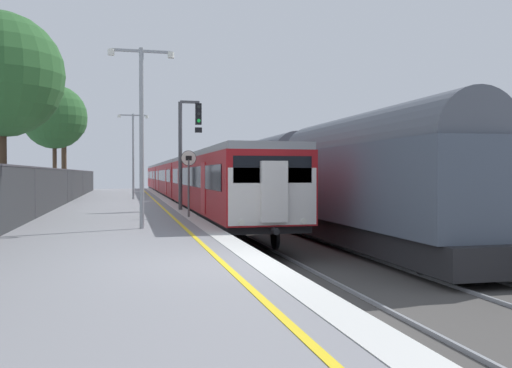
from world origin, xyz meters
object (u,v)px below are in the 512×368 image
object	(u,v)px
commuter_train_at_platform	(179,179)
background_tree_centre	(63,123)
platform_lamp_mid	(142,122)
signal_gantry	(186,142)
background_tree_left	(2,78)
platform_lamp_far	(133,149)
speed_limit_sign	(189,175)
background_tree_right	(55,119)
freight_train_adjacent_track	(266,175)

from	to	relation	value
commuter_train_at_platform	background_tree_centre	bearing A→B (deg)	161.59
commuter_train_at_platform	platform_lamp_mid	size ratio (longest dim) A/B	10.64
signal_gantry	background_tree_left	size ratio (longest dim) A/B	0.69
platform_lamp_far	background_tree_left	bearing A→B (deg)	-105.65
signal_gantry	background_tree_centre	world-z (taller)	background_tree_centre
speed_limit_sign	background_tree_centre	distance (m)	28.03
platform_lamp_mid	platform_lamp_far	bearing A→B (deg)	90.00
commuter_train_at_platform	platform_lamp_mid	xyz separation A→B (m)	(-3.74, -27.69, 2.02)
commuter_train_at_platform	background_tree_right	distance (m)	10.73
freight_train_adjacent_track	background_tree_centre	distance (m)	21.23
signal_gantry	background_tree_left	xyz separation A→B (m)	(-6.97, -4.86, 1.87)
platform_lamp_mid	signal_gantry	bearing A→B (deg)	75.03
background_tree_right	commuter_train_at_platform	bearing A→B (deg)	20.81
background_tree_left	freight_train_adjacent_track	bearing A→B (deg)	41.88
speed_limit_sign	background_tree_right	xyz separation A→B (m)	(-7.31, 20.12, 3.97)
commuter_train_at_platform	platform_lamp_mid	bearing A→B (deg)	-97.70
platform_lamp_far	background_tree_centre	size ratio (longest dim) A/B	0.71
freight_train_adjacent_track	speed_limit_sign	size ratio (longest dim) A/B	16.35
platform_lamp_far	background_tree_left	size ratio (longest dim) A/B	0.77
freight_train_adjacent_track	background_tree_centre	size ratio (longest dim) A/B	5.32
commuter_train_at_platform	background_tree_right	xyz separation A→B (m)	(-9.16, -3.48, 4.36)
background_tree_centre	background_tree_right	xyz separation A→B (m)	(0.10, -6.56, -0.31)
background_tree_centre	signal_gantry	bearing A→B (deg)	-70.75
freight_train_adjacent_track	platform_lamp_far	distance (m)	9.74
platform_lamp_far	speed_limit_sign	bearing A→B (deg)	-83.37
speed_limit_sign	background_tree_right	bearing A→B (deg)	109.97
commuter_train_at_platform	signal_gantry	xyz separation A→B (m)	(-1.48, -19.21, 1.92)
background_tree_right	speed_limit_sign	bearing A→B (deg)	-70.03
platform_lamp_far	commuter_train_at_platform	bearing A→B (deg)	62.81
background_tree_right	platform_lamp_mid	bearing A→B (deg)	-77.39
background_tree_left	background_tree_right	distance (m)	20.61
freight_train_adjacent_track	platform_lamp_mid	distance (m)	16.77
background_tree_left	background_tree_centre	xyz separation A→B (m)	(-0.82, 27.15, 0.89)
commuter_train_at_platform	background_tree_right	bearing A→B (deg)	-159.19
platform_lamp_far	background_tree_centre	bearing A→B (deg)	118.02
signal_gantry	platform_lamp_far	world-z (taller)	platform_lamp_far
signal_gantry	platform_lamp_mid	xyz separation A→B (m)	(-2.27, -8.47, 0.10)
platform_lamp_mid	platform_lamp_far	world-z (taller)	platform_lamp_far
signal_gantry	background_tree_right	distance (m)	17.68
signal_gantry	speed_limit_sign	xyz separation A→B (m)	(-0.37, -4.39, -1.53)
commuter_train_at_platform	platform_lamp_far	xyz separation A→B (m)	(-3.74, -7.29, 2.10)
background_tree_centre	background_tree_right	bearing A→B (deg)	-89.09
speed_limit_sign	background_tree_right	world-z (taller)	background_tree_right
platform_lamp_far	background_tree_centre	xyz separation A→B (m)	(-5.52, 10.37, 2.58)
platform_lamp_far	platform_lamp_mid	bearing A→B (deg)	-90.00
platform_lamp_far	background_tree_centre	distance (m)	12.03
platform_lamp_far	background_tree_centre	world-z (taller)	background_tree_centre
signal_gantry	speed_limit_sign	size ratio (longest dim) A/B	1.97
commuter_train_at_platform	speed_limit_sign	bearing A→B (deg)	-94.47
background_tree_left	background_tree_centre	bearing A→B (deg)	91.73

